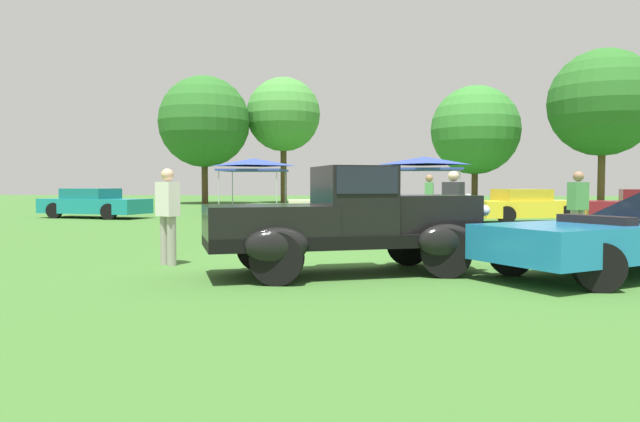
# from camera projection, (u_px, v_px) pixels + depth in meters

# --- Properties ---
(ground_plane) EXTENTS (120.00, 120.00, 0.00)m
(ground_plane) POSITION_uv_depth(u_px,v_px,m) (337.00, 269.00, 9.93)
(ground_plane) COLOR #386628
(feature_pickup_truck) EXTENTS (4.59, 2.89, 1.70)m
(feature_pickup_truck) POSITION_uv_depth(u_px,v_px,m) (348.00, 219.00, 9.34)
(feature_pickup_truck) COLOR black
(feature_pickup_truck) RESTS_ON ground_plane
(neighbor_convertible) EXTENTS (4.72, 3.88, 1.40)m
(neighbor_convertible) POSITION_uv_depth(u_px,v_px,m) (619.00, 239.00, 9.17)
(neighbor_convertible) COLOR #1E7AB7
(neighbor_convertible) RESTS_ON ground_plane
(show_car_teal) EXTENTS (4.84, 2.81, 1.22)m
(show_car_teal) POSITION_uv_depth(u_px,v_px,m) (93.00, 203.00, 24.50)
(show_car_teal) COLOR teal
(show_car_teal) RESTS_ON ground_plane
(show_car_cream) EXTENTS (4.77, 2.38, 1.22)m
(show_car_cream) POSITION_uv_depth(u_px,v_px,m) (347.00, 205.00, 22.79)
(show_car_cream) COLOR beige
(show_car_cream) RESTS_ON ground_plane
(show_car_yellow) EXTENTS (4.24, 2.74, 1.22)m
(show_car_yellow) POSITION_uv_depth(u_px,v_px,m) (525.00, 206.00, 21.73)
(show_car_yellow) COLOR yellow
(show_car_yellow) RESTS_ON ground_plane
(spectator_near_truck) EXTENTS (0.30, 0.43, 1.69)m
(spectator_near_truck) POSITION_uv_depth(u_px,v_px,m) (429.00, 201.00, 17.71)
(spectator_near_truck) COLOR #283351
(spectator_near_truck) RESTS_ON ground_plane
(spectator_between_cars) EXTENTS (0.47, 0.43, 1.69)m
(spectator_between_cars) POSITION_uv_depth(u_px,v_px,m) (168.00, 213.00, 10.36)
(spectator_between_cars) COLOR #9E998E
(spectator_between_cars) RESTS_ON ground_plane
(spectator_by_row) EXTENTS (0.47, 0.41, 1.69)m
(spectator_by_row) POSITION_uv_depth(u_px,v_px,m) (578.00, 207.00, 12.77)
(spectator_by_row) COLOR #9E998E
(spectator_by_row) RESTS_ON ground_plane
(spectator_far_side) EXTENTS (0.46, 0.43, 1.69)m
(spectator_far_side) POSITION_uv_depth(u_px,v_px,m) (453.00, 208.00, 12.29)
(spectator_far_side) COLOR #9E998E
(spectator_far_side) RESTS_ON ground_plane
(canopy_tent_left_field) EXTENTS (3.20, 3.20, 2.71)m
(canopy_tent_left_field) POSITION_uv_depth(u_px,v_px,m) (253.00, 164.00, 30.45)
(canopy_tent_left_field) COLOR #B7B7BC
(canopy_tent_left_field) RESTS_ON ground_plane
(canopy_tent_center_field) EXTENTS (3.25, 3.25, 2.71)m
(canopy_tent_center_field) POSITION_uv_depth(u_px,v_px,m) (424.00, 163.00, 28.43)
(canopy_tent_center_field) COLOR #B7B7BC
(canopy_tent_center_field) RESTS_ON ground_plane
(treeline_far_left) EXTENTS (6.34, 6.34, 8.89)m
(treeline_far_left) POSITION_uv_depth(u_px,v_px,m) (204.00, 122.00, 41.32)
(treeline_far_left) COLOR #47331E
(treeline_far_left) RESTS_ON ground_plane
(treeline_mid_left) EXTENTS (5.34, 5.34, 9.09)m
(treeline_mid_left) POSITION_uv_depth(u_px,v_px,m) (283.00, 115.00, 42.97)
(treeline_mid_left) COLOR #47331E
(treeline_mid_left) RESTS_ON ground_plane
(treeline_center) EXTENTS (6.23, 6.23, 8.29)m
(treeline_center) POSITION_uv_depth(u_px,v_px,m) (475.00, 130.00, 41.72)
(treeline_center) COLOR #47331E
(treeline_center) RESTS_ON ground_plane
(treeline_mid_right) EXTENTS (6.65, 6.65, 9.79)m
(treeline_mid_right) POSITION_uv_depth(u_px,v_px,m) (603.00, 103.00, 36.99)
(treeline_mid_right) COLOR brown
(treeline_mid_right) RESTS_ON ground_plane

